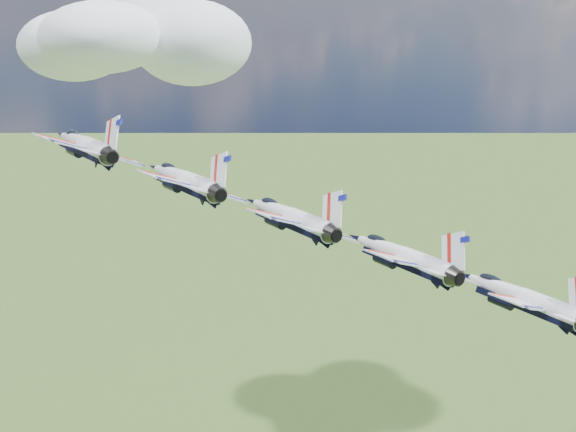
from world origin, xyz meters
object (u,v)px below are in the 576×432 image
jet_1 (183,179)px  jet_2 (288,216)px  jet_3 (400,255)px  jet_4 (519,297)px  jet_0 (83,145)px

jet_1 → jet_2: bearing=-51.6°
jet_2 → jet_3: (7.95, -8.59, -3.06)m
jet_2 → jet_1: bearing=128.4°
jet_2 → jet_3: 12.10m
jet_3 → jet_4: 12.10m
jet_1 → jet_4: jet_1 is taller
jet_0 → jet_2: bearing=-51.6°
jet_1 → jet_0: bearing=128.4°
jet_0 → jet_3: size_ratio=1.00×
jet_0 → jet_4: 48.40m
jet_0 → jet_3: (23.86, -25.77, -9.17)m
jet_0 → jet_4: size_ratio=1.00×
jet_2 → jet_4: bearing=-51.6°
jet_1 → jet_3: size_ratio=1.00×
jet_2 → jet_4: size_ratio=1.00×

